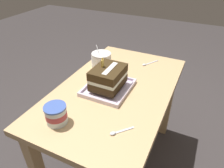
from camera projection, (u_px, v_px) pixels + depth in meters
ground_plane at (115, 161)px, 1.60m from camera, size 8.00×8.00×0.00m
dining_table at (115, 103)px, 1.29m from camera, size 1.07×0.63×0.69m
foil_tray at (108, 88)px, 1.21m from camera, size 0.28×0.25×0.02m
birthday_cake at (108, 77)px, 1.17m from camera, size 0.20×0.16×0.17m
bowl_stack at (101, 60)px, 1.43m from camera, size 0.14×0.14×0.15m
ice_cream_tub at (56, 114)px, 0.96m from camera, size 0.10×0.10×0.09m
serving_spoon_near_tray at (117, 132)px, 0.92m from camera, size 0.10×0.09×0.01m
serving_spoon_by_bowls at (147, 64)px, 1.47m from camera, size 0.13×0.09×0.01m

